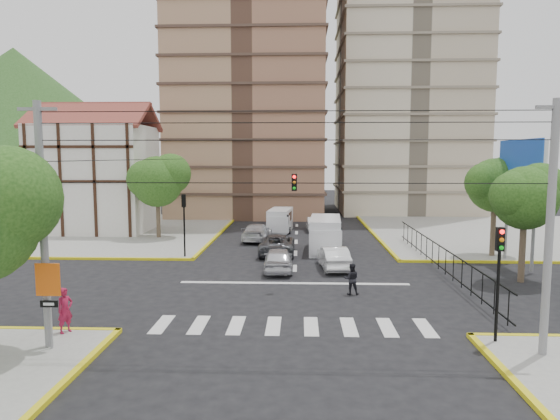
{
  "coord_description": "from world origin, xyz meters",
  "views": [
    {
      "loc": [
        0.29,
        -26.53,
        7.19
      ],
      "look_at": [
        -0.88,
        2.93,
        4.0
      ],
      "focal_mm": 32.0,
      "sensor_mm": 36.0,
      "label": 1
    }
  ],
  "objects_px": {
    "traffic_light_nw": "(184,215)",
    "district_sign": "(48,288)",
    "pedestrian_sw_corner": "(65,310)",
    "car_white_front_right": "(333,257)",
    "pedestrian_crosswalk": "(351,279)",
    "van_right_lane": "(325,236)",
    "van_left_lane": "(280,221)",
    "car_silver_front_left": "(278,259)",
    "traffic_light_se": "(499,265)"
  },
  "relations": [
    {
      "from": "traffic_light_nw",
      "to": "car_white_front_right",
      "type": "xyz_separation_m",
      "value": [
        10.27,
        -2.86,
        -2.37
      ]
    },
    {
      "from": "van_right_lane",
      "to": "pedestrian_crosswalk",
      "type": "height_order",
      "value": "van_right_lane"
    },
    {
      "from": "traffic_light_se",
      "to": "pedestrian_sw_corner",
      "type": "bearing_deg",
      "value": 179.05
    },
    {
      "from": "traffic_light_nw",
      "to": "district_sign",
      "type": "bearing_deg",
      "value": -93.36
    },
    {
      "from": "car_white_front_right",
      "to": "traffic_light_nw",
      "type": "bearing_deg",
      "value": -21.49
    },
    {
      "from": "district_sign",
      "to": "car_white_front_right",
      "type": "height_order",
      "value": "district_sign"
    },
    {
      "from": "traffic_light_se",
      "to": "van_right_lane",
      "type": "xyz_separation_m",
      "value": [
        -5.56,
        18.39,
        -1.87
      ]
    },
    {
      "from": "pedestrian_sw_corner",
      "to": "pedestrian_crosswalk",
      "type": "xyz_separation_m",
      "value": [
        12.07,
        6.53,
        -0.24
      ]
    },
    {
      "from": "van_right_lane",
      "to": "car_silver_front_left",
      "type": "height_order",
      "value": "van_right_lane"
    },
    {
      "from": "car_silver_front_left",
      "to": "pedestrian_sw_corner",
      "type": "xyz_separation_m",
      "value": [
        -8.04,
        -11.74,
        0.3
      ]
    },
    {
      "from": "district_sign",
      "to": "van_left_lane",
      "type": "distance_m",
      "value": 30.65
    },
    {
      "from": "traffic_light_se",
      "to": "district_sign",
      "type": "height_order",
      "value": "traffic_light_se"
    },
    {
      "from": "van_right_lane",
      "to": "pedestrian_sw_corner",
      "type": "xyz_separation_m",
      "value": [
        -11.31,
        -18.11,
        -0.18
      ]
    },
    {
      "from": "car_silver_front_left",
      "to": "pedestrian_sw_corner",
      "type": "relative_size",
      "value": 2.44
    },
    {
      "from": "district_sign",
      "to": "pedestrian_sw_corner",
      "type": "relative_size",
      "value": 1.75
    },
    {
      "from": "traffic_light_se",
      "to": "car_silver_front_left",
      "type": "xyz_separation_m",
      "value": [
        -8.83,
        12.02,
        -2.35
      ]
    },
    {
      "from": "traffic_light_se",
      "to": "car_white_front_right",
      "type": "xyz_separation_m",
      "value": [
        -5.33,
        12.74,
        -2.37
      ]
    },
    {
      "from": "car_white_front_right",
      "to": "pedestrian_crosswalk",
      "type": "height_order",
      "value": "pedestrian_crosswalk"
    },
    {
      "from": "van_left_lane",
      "to": "pedestrian_crosswalk",
      "type": "distance_m",
      "value": 21.99
    },
    {
      "from": "traffic_light_nw",
      "to": "car_silver_front_left",
      "type": "bearing_deg",
      "value": -27.86
    },
    {
      "from": "van_right_lane",
      "to": "van_left_lane",
      "type": "xyz_separation_m",
      "value": [
        -3.81,
        9.93,
        -0.19
      ]
    },
    {
      "from": "traffic_light_nw",
      "to": "van_right_lane",
      "type": "bearing_deg",
      "value": 15.51
    },
    {
      "from": "van_left_lane",
      "to": "car_white_front_right",
      "type": "bearing_deg",
      "value": -69.19
    },
    {
      "from": "van_right_lane",
      "to": "pedestrian_sw_corner",
      "type": "relative_size",
      "value": 3.18
    },
    {
      "from": "van_left_lane",
      "to": "car_white_front_right",
      "type": "relative_size",
      "value": 1.11
    },
    {
      "from": "traffic_light_se",
      "to": "pedestrian_crosswalk",
      "type": "distance_m",
      "value": 8.64
    },
    {
      "from": "traffic_light_nw",
      "to": "pedestrian_crosswalk",
      "type": "distance_m",
      "value": 14.11
    },
    {
      "from": "district_sign",
      "to": "pedestrian_crosswalk",
      "type": "height_order",
      "value": "district_sign"
    },
    {
      "from": "traffic_light_se",
      "to": "van_left_lane",
      "type": "relative_size",
      "value": 0.88
    },
    {
      "from": "car_white_front_right",
      "to": "van_left_lane",
      "type": "bearing_deg",
      "value": -81.41
    },
    {
      "from": "traffic_light_nw",
      "to": "pedestrian_sw_corner",
      "type": "height_order",
      "value": "traffic_light_nw"
    },
    {
      "from": "van_left_lane",
      "to": "pedestrian_crosswalk",
      "type": "relative_size",
      "value": 3.03
    },
    {
      "from": "car_silver_front_left",
      "to": "car_white_front_right",
      "type": "relative_size",
      "value": 0.99
    },
    {
      "from": "district_sign",
      "to": "pedestrian_sw_corner",
      "type": "bearing_deg",
      "value": 98.89
    },
    {
      "from": "traffic_light_se",
      "to": "pedestrian_crosswalk",
      "type": "relative_size",
      "value": 2.67
    },
    {
      "from": "traffic_light_se",
      "to": "traffic_light_nw",
      "type": "relative_size",
      "value": 1.0
    },
    {
      "from": "district_sign",
      "to": "van_left_lane",
      "type": "bearing_deg",
      "value": 76.34
    },
    {
      "from": "car_white_front_right",
      "to": "car_silver_front_left",
      "type": "bearing_deg",
      "value": 5.68
    },
    {
      "from": "car_silver_front_left",
      "to": "district_sign",
      "type": "bearing_deg",
      "value": 58.12
    },
    {
      "from": "traffic_light_se",
      "to": "pedestrian_crosswalk",
      "type": "bearing_deg",
      "value": 125.17
    },
    {
      "from": "traffic_light_se",
      "to": "car_silver_front_left",
      "type": "height_order",
      "value": "traffic_light_se"
    },
    {
      "from": "district_sign",
      "to": "traffic_light_se",
      "type": "bearing_deg",
      "value": 4.95
    },
    {
      "from": "traffic_light_nw",
      "to": "pedestrian_crosswalk",
      "type": "height_order",
      "value": "traffic_light_nw"
    },
    {
      "from": "traffic_light_nw",
      "to": "van_right_lane",
      "type": "relative_size",
      "value": 0.76
    },
    {
      "from": "district_sign",
      "to": "car_silver_front_left",
      "type": "bearing_deg",
      "value": 60.02
    },
    {
      "from": "van_left_lane",
      "to": "pedestrian_crosswalk",
      "type": "height_order",
      "value": "van_left_lane"
    },
    {
      "from": "traffic_light_nw",
      "to": "pedestrian_sw_corner",
      "type": "bearing_deg",
      "value": -94.74
    },
    {
      "from": "car_white_front_right",
      "to": "pedestrian_sw_corner",
      "type": "distance_m",
      "value": 16.99
    },
    {
      "from": "van_right_lane",
      "to": "van_left_lane",
      "type": "height_order",
      "value": "van_right_lane"
    },
    {
      "from": "van_left_lane",
      "to": "car_white_front_right",
      "type": "height_order",
      "value": "van_left_lane"
    }
  ]
}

